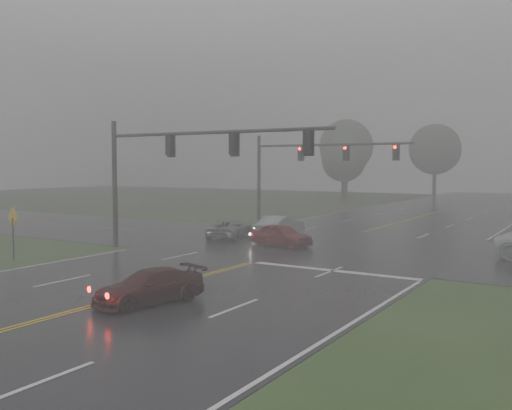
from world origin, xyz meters
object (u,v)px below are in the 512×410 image
Objects in this scene: sedan_silver at (280,237)px; car_grey at (230,238)px; signal_gantry_near at (172,158)px; sedan_red at (281,246)px; signal_gantry_far at (302,162)px; sedan_maroon at (150,304)px.

car_grey is (-2.76, -2.21, 0.00)m from sedan_silver.
signal_gantry_near is at bearing 82.66° from car_grey.
car_grey is at bearing 81.24° from sedan_red.
sedan_red is 13.29m from signal_gantry_far.
car_grey is (-8.05, 16.99, 0.00)m from sedan_maroon.
sedan_red reaches higher than sedan_maroon.
car_grey is 0.31× the size of signal_gantry_near.
car_grey is 0.34× the size of signal_gantry_far.
signal_gantry_near reaches higher than car_grey.
signal_gantry_near is (-7.07, 9.78, 5.45)m from sedan_maroon.
sedan_silver is 11.03m from signal_gantry_near.
signal_gantry_near is (-1.78, -9.42, 5.45)m from sedan_silver.
car_grey is at bearing 97.73° from signal_gantry_near.
signal_gantry_far is (-4.40, 11.35, 5.32)m from sedan_red.
signal_gantry_far is (-0.41, 16.96, -0.13)m from signal_gantry_near.
signal_gantry_near is at bearing 142.27° from sedan_maroon.
signal_gantry_near is 16.96m from signal_gantry_far.
sedan_maroon is 0.92× the size of sedan_silver.
sedan_red is 0.89× the size of sedan_silver.
sedan_red is at bearing -68.81° from signal_gantry_far.
sedan_silver is 3.53m from car_grey.
sedan_silver reaches higher than sedan_maroon.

